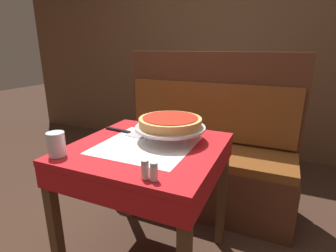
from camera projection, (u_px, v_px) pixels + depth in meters
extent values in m
cube|color=red|center=(147.00, 148.00, 1.37)|extent=(0.76, 0.76, 0.03)
cube|color=white|center=(147.00, 145.00, 1.37)|extent=(0.47, 0.47, 0.00)
cube|color=red|center=(147.00, 160.00, 1.40)|extent=(0.76, 0.76, 0.11)
cube|color=#4C331E|center=(56.00, 231.00, 1.32)|extent=(0.05, 0.05, 0.73)
cube|color=#4C331E|center=(129.00, 173.00, 1.92)|extent=(0.05, 0.05, 0.73)
cube|color=#4C331E|center=(222.00, 193.00, 1.65)|extent=(0.05, 0.05, 0.73)
cube|color=beige|center=(214.00, 98.00, 2.74)|extent=(0.70, 0.70, 0.03)
cube|color=white|center=(214.00, 96.00, 2.74)|extent=(0.43, 0.43, 0.00)
cube|color=beige|center=(213.00, 107.00, 2.77)|extent=(0.69, 0.69, 0.17)
cube|color=#4C331E|center=(175.00, 137.00, 2.70)|extent=(0.05, 0.05, 0.73)
cube|color=#4C331E|center=(236.00, 146.00, 2.46)|extent=(0.05, 0.05, 0.73)
cube|color=#4C331E|center=(194.00, 121.00, 3.25)|extent=(0.05, 0.05, 0.73)
cube|color=#4C331E|center=(246.00, 127.00, 3.01)|extent=(0.05, 0.05, 0.73)
cube|color=#4C2819|center=(200.00, 180.00, 2.12)|extent=(1.41, 0.49, 0.44)
cube|color=brown|center=(201.00, 151.00, 2.05)|extent=(1.38, 0.48, 0.06)
cube|color=#4C2819|center=(211.00, 97.00, 2.13)|extent=(1.41, 0.06, 0.72)
cube|color=brown|center=(209.00, 111.00, 2.12)|extent=(1.35, 0.02, 0.46)
cube|color=brown|center=(229.00, 51.00, 3.01)|extent=(6.00, 0.04, 2.40)
cylinder|color=#ADADB2|center=(179.00, 128.00, 1.54)|extent=(0.01, 0.01, 0.06)
cylinder|color=#ADADB2|center=(147.00, 135.00, 1.42)|extent=(0.01, 0.01, 0.06)
cylinder|color=#ADADB2|center=(185.00, 141.00, 1.33)|extent=(0.01, 0.01, 0.06)
cylinder|color=#ADADB2|center=(170.00, 130.00, 1.42)|extent=(0.26, 0.26, 0.01)
cylinder|color=silver|center=(170.00, 129.00, 1.42)|extent=(0.37, 0.37, 0.01)
cylinder|color=silver|center=(170.00, 127.00, 1.42)|extent=(0.38, 0.38, 0.01)
cylinder|color=tan|center=(170.00, 122.00, 1.41)|extent=(0.34, 0.34, 0.05)
cylinder|color=#A82314|center=(170.00, 118.00, 1.40)|extent=(0.30, 0.30, 0.01)
cube|color=#BCBCC1|center=(138.00, 135.00, 1.52)|extent=(0.13, 0.11, 0.00)
cube|color=black|center=(118.00, 130.00, 1.59)|extent=(0.18, 0.04, 0.01)
cylinder|color=silver|center=(56.00, 144.00, 1.22)|extent=(0.08, 0.08, 0.11)
cylinder|color=silver|center=(145.00, 171.00, 1.01)|extent=(0.03, 0.03, 0.06)
cylinder|color=#B7B7BC|center=(145.00, 162.00, 1.00)|extent=(0.03, 0.03, 0.02)
cylinder|color=silver|center=(154.00, 173.00, 1.00)|extent=(0.03, 0.03, 0.06)
cylinder|color=#B7B7BC|center=(154.00, 164.00, 0.99)|extent=(0.03, 0.03, 0.02)
cube|color=black|center=(217.00, 94.00, 2.77)|extent=(0.11, 0.11, 0.03)
cylinder|color=black|center=(218.00, 87.00, 2.74)|extent=(0.01, 0.01, 0.12)
cylinder|color=gold|center=(218.00, 88.00, 2.78)|extent=(0.04, 0.04, 0.10)
cylinder|color=red|center=(215.00, 88.00, 2.74)|extent=(0.04, 0.04, 0.10)
cylinder|color=#99194C|center=(220.00, 89.00, 2.72)|extent=(0.04, 0.04, 0.10)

